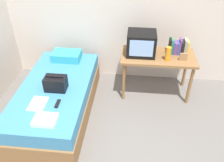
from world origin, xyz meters
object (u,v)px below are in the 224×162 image
Objects in this scene: book_row at (179,47)px; remote_dark at (58,104)px; remote_silver at (46,80)px; handbag at (56,83)px; tv at (141,43)px; picture_frame at (183,57)px; folded_towel at (45,120)px; desk at (158,60)px; magazine at (38,104)px; pillow at (67,56)px; bed at (57,99)px; water_bottle at (168,54)px.

book_row reaches higher than remote_dark.
remote_dark is 0.59m from remote_silver.
remote_dark is at bearing -70.91° from handbag.
book_row is 1.92× the size of remote_dark.
tv is 0.67m from picture_frame.
picture_frame is at bearing -76.96° from book_row.
folded_towel is (-1.11, -1.42, -0.36)m from tv.
desk is 4.00× the size of magazine.
pillow is 0.84m from handbag.
bed is 1.69m from desk.
folded_towel is at bearing -81.03° from bed.
magazine is 0.37m from folded_towel.
remote_silver is (-0.32, 0.49, 0.00)m from remote_dark.
desk is 1.97m from folded_towel.
tv is at bearing 29.32° from bed.
picture_frame is at bearing 19.30° from handbag.
book_row is 1.07× the size of folded_towel.
magazine is (-1.91, -1.19, -0.32)m from book_row.
pillow is (-1.23, 0.05, -0.32)m from tv.
pillow is (-1.88, 0.20, -0.20)m from picture_frame.
book_row reaches higher than magazine.
magazine is at bearing -114.08° from handbag.
book_row is at bearing 103.04° from picture_frame.
book_row is 2.28m from folded_towel.
pillow is at bearing -179.16° from book_row.
desk is 0.41m from picture_frame.
remote_dark is at bearing -134.02° from tv.
handbag is at bearing 65.92° from magazine.
remote_dark is at bearing -141.31° from desk.
remote_silver is 0.86m from folded_towel.
desk is 0.39m from tv.
folded_towel reaches higher than bed.
handbag is (0.07, -0.83, 0.03)m from pillow.
folded_towel is (-1.75, -1.27, -0.24)m from picture_frame.
remote_silver is (-2.02, -0.46, -0.26)m from picture_frame.
tv is 3.61× the size of picture_frame.
picture_frame reaches higher than magazine.
water_bottle is 1.79× the size of picture_frame.
picture_frame is at bearing 26.32° from magazine.
bed is 6.67× the size of handbag.
handbag reaches higher than pillow.
desk is at bearing 23.81° from bed.
folded_towel is at bearing -128.10° from tv.
tv is at bearing 33.69° from handbag.
magazine is at bearing -147.93° from book_row.
bed is 1.72× the size of desk.
magazine is (-1.72, -0.95, -0.32)m from water_bottle.
picture_frame is 1.92m from handbag.
desk is 1.93m from magazine.
pillow reaches higher than magazine.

